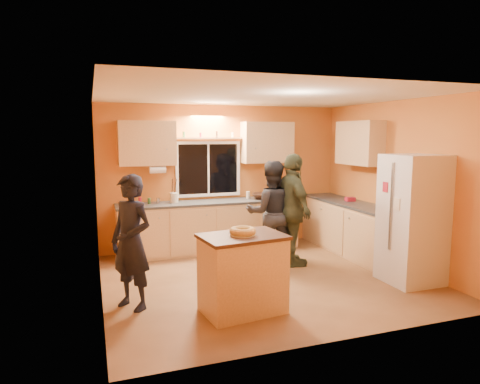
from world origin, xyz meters
name	(u,v)px	position (x,y,z in m)	size (l,w,h in m)	color
ground	(265,278)	(0.00, 0.00, 0.00)	(4.50, 4.50, 0.00)	brown
room_shell	(262,165)	(0.12, 0.41, 1.62)	(4.54, 4.04, 2.61)	orange
back_counter	(230,225)	(0.01, 1.70, 0.45)	(4.23, 0.62, 0.90)	tan
right_counter	(360,231)	(1.95, 0.50, 0.45)	(0.62, 1.84, 0.90)	tan
refrigerator	(413,219)	(1.89, -0.80, 0.90)	(0.72, 0.70, 1.80)	silver
island	(243,273)	(-0.69, -0.99, 0.47)	(1.02, 0.76, 0.92)	tan
bundt_pastry	(243,231)	(-0.69, -0.99, 0.97)	(0.31, 0.31, 0.09)	tan
person_left	(131,242)	(-1.90, -0.44, 0.81)	(0.59, 0.39, 1.61)	black
person_center	(271,213)	(0.37, 0.66, 0.83)	(0.81, 0.63, 1.66)	black
person_right	(293,210)	(0.66, 0.46, 0.89)	(1.04, 0.43, 1.78)	#2A311F
mixing_bowl	(263,196)	(0.65, 1.67, 0.95)	(0.41, 0.41, 0.10)	black
utensil_crock	(174,198)	(-0.97, 1.75, 0.99)	(0.14, 0.14, 0.17)	beige
potted_plant	(392,203)	(1.94, -0.30, 1.05)	(0.27, 0.24, 0.30)	gray
red_box	(350,199)	(2.01, 0.90, 0.94)	(0.16, 0.12, 0.07)	#A8192D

